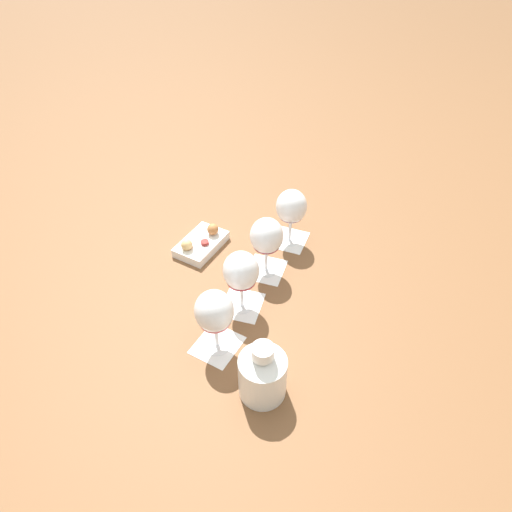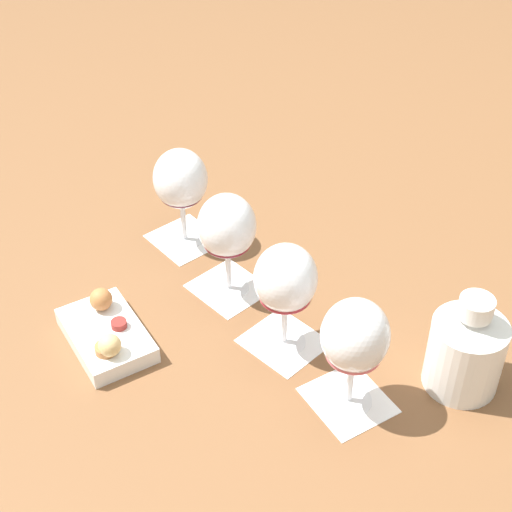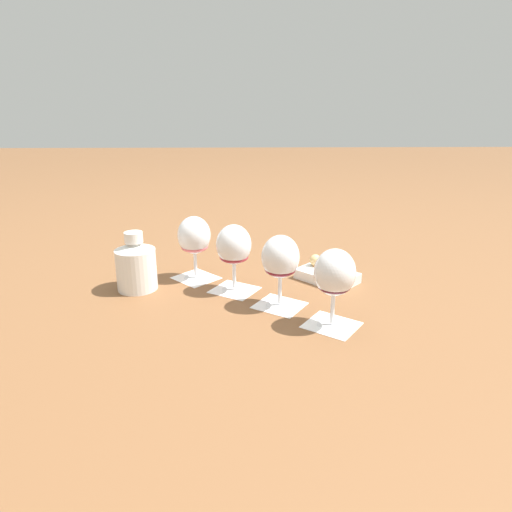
{
  "view_description": "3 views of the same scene",
  "coord_description": "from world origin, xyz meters",
  "px_view_note": "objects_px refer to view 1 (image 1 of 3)",
  "views": [
    {
      "loc": [
        -0.86,
        0.24,
        0.92
      ],
      "look_at": [
        -0.0,
        0.0,
        0.12
      ],
      "focal_mm": 32.0,
      "sensor_mm": 36.0,
      "label": 1
    },
    {
      "loc": [
        -0.22,
        0.89,
        0.86
      ],
      "look_at": [
        -0.0,
        0.0,
        0.12
      ],
      "focal_mm": 55.0,
      "sensor_mm": 36.0,
      "label": 2
    },
    {
      "loc": [
        -0.03,
        -1.08,
        0.49
      ],
      "look_at": [
        -0.0,
        0.0,
        0.12
      ],
      "focal_mm": 32.0,
      "sensor_mm": 36.0,
      "label": 3
    }
  ],
  "objects_px": {
    "wine_glass_3": "(291,209)",
    "snack_dish": "(201,243)",
    "wine_glass_1": "(241,273)",
    "wine_glass_2": "(267,238)",
    "ceramic_vase": "(263,373)",
    "wine_glass_0": "(214,313)"
  },
  "relations": [
    {
      "from": "ceramic_vase",
      "to": "snack_dish",
      "type": "distance_m",
      "value": 0.53
    },
    {
      "from": "wine_glass_1",
      "to": "wine_glass_2",
      "type": "distance_m",
      "value": 0.15
    },
    {
      "from": "wine_glass_2",
      "to": "ceramic_vase",
      "type": "distance_m",
      "value": 0.4
    },
    {
      "from": "wine_glass_0",
      "to": "wine_glass_3",
      "type": "distance_m",
      "value": 0.45
    },
    {
      "from": "wine_glass_1",
      "to": "wine_glass_2",
      "type": "relative_size",
      "value": 1.0
    },
    {
      "from": "wine_glass_0",
      "to": "wine_glass_1",
      "type": "bearing_deg",
      "value": -38.88
    },
    {
      "from": "wine_glass_2",
      "to": "snack_dish",
      "type": "bearing_deg",
      "value": 48.41
    },
    {
      "from": "wine_glass_0",
      "to": "wine_glass_3",
      "type": "relative_size",
      "value": 1.0
    },
    {
      "from": "wine_glass_3",
      "to": "snack_dish",
      "type": "height_order",
      "value": "wine_glass_3"
    },
    {
      "from": "wine_glass_1",
      "to": "wine_glass_3",
      "type": "height_order",
      "value": "same"
    },
    {
      "from": "wine_glass_3",
      "to": "wine_glass_1",
      "type": "bearing_deg",
      "value": 137.26
    },
    {
      "from": "wine_glass_0",
      "to": "wine_glass_3",
      "type": "bearing_deg",
      "value": -41.5
    },
    {
      "from": "wine_glass_2",
      "to": "wine_glass_1",
      "type": "bearing_deg",
      "value": 138.87
    },
    {
      "from": "wine_glass_3",
      "to": "snack_dish",
      "type": "relative_size",
      "value": 0.96
    },
    {
      "from": "wine_glass_1",
      "to": "snack_dish",
      "type": "bearing_deg",
      "value": 13.91
    },
    {
      "from": "wine_glass_1",
      "to": "ceramic_vase",
      "type": "xyz_separation_m",
      "value": [
        -0.26,
        0.02,
        -0.05
      ]
    },
    {
      "from": "ceramic_vase",
      "to": "wine_glass_3",
      "type": "bearing_deg",
      "value": -24.82
    },
    {
      "from": "wine_glass_1",
      "to": "wine_glass_3",
      "type": "xyz_separation_m",
      "value": [
        0.23,
        -0.21,
        -0.0
      ]
    },
    {
      "from": "wine_glass_2",
      "to": "snack_dish",
      "type": "distance_m",
      "value": 0.24
    },
    {
      "from": "wine_glass_0",
      "to": "snack_dish",
      "type": "bearing_deg",
      "value": -4.04
    },
    {
      "from": "wine_glass_1",
      "to": "ceramic_vase",
      "type": "height_order",
      "value": "wine_glass_1"
    },
    {
      "from": "wine_glass_2",
      "to": "ceramic_vase",
      "type": "bearing_deg",
      "value": 162.7
    }
  ]
}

